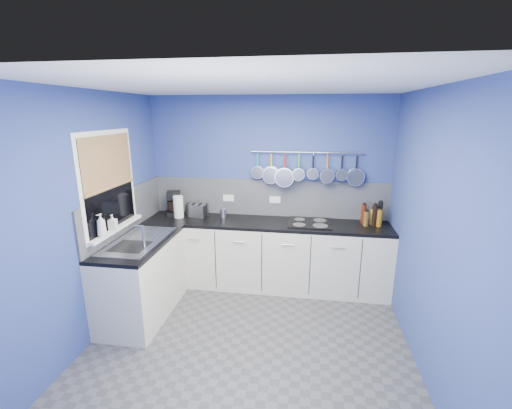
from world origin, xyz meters
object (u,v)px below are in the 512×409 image
(soap_bottle_b, at_px, (113,222))
(hob, at_px, (310,223))
(coffee_maker, at_px, (173,204))
(canister, at_px, (223,213))
(paper_towel, at_px, (178,207))
(soap_bottle_a, at_px, (101,225))
(toaster, at_px, (197,210))

(soap_bottle_b, xyz_separation_m, hob, (2.11, 1.01, -0.23))
(coffee_maker, distance_m, canister, 0.71)
(soap_bottle_b, relative_size, paper_towel, 0.58)
(paper_towel, distance_m, coffee_maker, 0.14)
(soap_bottle_b, distance_m, canister, 1.45)
(soap_bottle_b, bearing_deg, canister, 48.95)
(soap_bottle_a, relative_size, hob, 0.44)
(soap_bottle_a, distance_m, toaster, 1.43)
(canister, bearing_deg, soap_bottle_a, -126.29)
(soap_bottle_b, bearing_deg, soap_bottle_a, -90.00)
(paper_towel, xyz_separation_m, toaster, (0.23, 0.09, -0.07))
(toaster, relative_size, hob, 0.48)
(soap_bottle_a, bearing_deg, toaster, 65.77)
(soap_bottle_a, relative_size, coffee_maker, 0.72)
(toaster, xyz_separation_m, hob, (1.53, -0.08, -0.08))
(toaster, distance_m, canister, 0.37)
(soap_bottle_a, distance_m, canister, 1.62)
(soap_bottle_a, height_order, hob, soap_bottle_a)
(soap_bottle_a, distance_m, coffee_maker, 1.32)
(soap_bottle_a, relative_size, soap_bottle_b, 1.39)
(soap_bottle_b, relative_size, coffee_maker, 0.52)
(soap_bottle_b, distance_m, paper_towel, 1.06)
(toaster, bearing_deg, paper_towel, -147.08)
(soap_bottle_b, height_order, hob, soap_bottle_b)
(toaster, bearing_deg, hob, 9.47)
(toaster, height_order, hob, toaster)
(hob, bearing_deg, coffee_maker, 177.44)
(paper_towel, relative_size, coffee_maker, 0.90)
(soap_bottle_b, xyz_separation_m, canister, (0.95, 1.09, -0.18))
(soap_bottle_b, xyz_separation_m, paper_towel, (0.35, 1.00, -0.09))
(coffee_maker, bearing_deg, toaster, -19.27)
(soap_bottle_b, height_order, toaster, soap_bottle_b)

